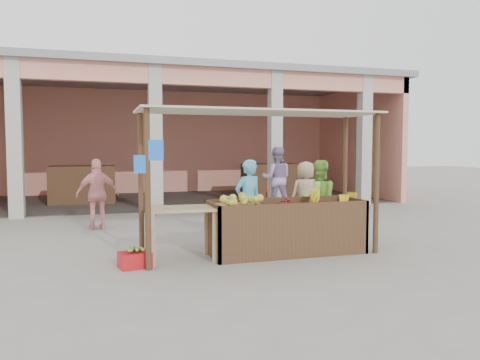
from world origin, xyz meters
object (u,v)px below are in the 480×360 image
object	(u,v)px
side_table	(181,216)
vendor_green	(319,197)
red_crate	(135,260)
fruit_stall	(286,229)
motorcycle	(245,209)
vendor_blue	(248,198)

from	to	relation	value
side_table	vendor_green	size ratio (longest dim) A/B	0.67
side_table	red_crate	size ratio (longest dim) A/B	2.40
fruit_stall	motorcycle	distance (m)	2.14
red_crate	motorcycle	xyz separation A→B (m)	(2.49, 2.39, 0.35)
side_table	red_crate	world-z (taller)	side_table
fruit_stall	motorcycle	world-z (taller)	motorcycle
motorcycle	vendor_blue	bearing A→B (deg)	-174.37
fruit_stall	side_table	bearing A→B (deg)	-179.43
fruit_stall	vendor_green	world-z (taller)	vendor_green
side_table	red_crate	bearing A→B (deg)	-158.79
side_table	red_crate	xyz separation A→B (m)	(-0.73, -0.23, -0.59)
fruit_stall	vendor_green	bearing A→B (deg)	41.86
fruit_stall	motorcycle	bearing A→B (deg)	91.15
fruit_stall	motorcycle	size ratio (longest dim) A/B	1.44
fruit_stall	red_crate	xyz separation A→B (m)	(-2.53, -0.25, -0.28)
red_crate	motorcycle	world-z (taller)	motorcycle
red_crate	vendor_green	world-z (taller)	vendor_green
red_crate	vendor_green	bearing A→B (deg)	7.19
fruit_stall	vendor_blue	world-z (taller)	vendor_blue
fruit_stall	vendor_blue	distance (m)	1.16
vendor_blue	vendor_green	bearing A→B (deg)	159.52
vendor_green	motorcycle	xyz separation A→B (m)	(-1.15, 1.15, -0.34)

